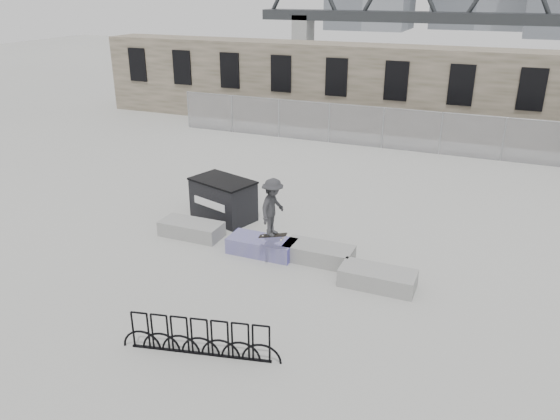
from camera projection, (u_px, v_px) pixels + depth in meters
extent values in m
plane|color=#ACACA7|center=(286.00, 255.00, 16.28)|extent=(120.00, 120.00, 0.00)
cube|color=brown|center=(400.00, 90.00, 29.28)|extent=(36.00, 2.50, 4.50)
cube|color=black|center=(138.00, 65.00, 33.65)|extent=(1.20, 0.12, 2.00)
cube|color=black|center=(182.00, 68.00, 32.51)|extent=(1.20, 0.12, 2.00)
cube|color=black|center=(230.00, 70.00, 31.37)|extent=(1.20, 0.12, 2.00)
cube|color=black|center=(281.00, 74.00, 30.23)|extent=(1.20, 0.12, 2.00)
cube|color=black|center=(336.00, 77.00, 29.09)|extent=(1.20, 0.12, 2.00)
cube|color=black|center=(396.00, 81.00, 27.95)|extent=(1.20, 0.12, 2.00)
cube|color=black|center=(461.00, 85.00, 26.81)|extent=(1.20, 0.12, 2.00)
cube|color=black|center=(532.00, 89.00, 25.67)|extent=(1.20, 0.12, 2.00)
cylinder|color=gray|center=(188.00, 110.00, 30.48)|extent=(0.06, 0.06, 2.00)
cylinder|color=gray|center=(232.00, 114.00, 29.50)|extent=(0.06, 0.06, 2.00)
cylinder|color=gray|center=(279.00, 118.00, 28.52)|extent=(0.06, 0.06, 2.00)
cylinder|color=gray|center=(329.00, 123.00, 27.54)|extent=(0.06, 0.06, 2.00)
cylinder|color=gray|center=(383.00, 128.00, 26.56)|extent=(0.06, 0.06, 2.00)
cylinder|color=gray|center=(441.00, 134.00, 25.58)|extent=(0.06, 0.06, 2.00)
cylinder|color=gray|center=(503.00, 139.00, 24.60)|extent=(0.06, 0.06, 2.00)
cube|color=#99999E|center=(383.00, 128.00, 26.56)|extent=(22.00, 0.02, 2.00)
cylinder|color=gray|center=(384.00, 108.00, 26.18)|extent=(22.00, 0.04, 0.04)
cube|color=#999996|center=(191.00, 229.00, 17.41)|extent=(2.00, 0.90, 0.48)
cube|color=#2D471E|center=(191.00, 224.00, 17.34)|extent=(1.76, 0.66, 0.10)
cube|color=#39339B|center=(262.00, 246.00, 16.27)|extent=(2.00, 0.90, 0.48)
cube|color=#2D471E|center=(262.00, 241.00, 16.20)|extent=(1.76, 0.66, 0.10)
cube|color=#999996|center=(319.00, 253.00, 15.82)|extent=(2.00, 0.90, 0.48)
cube|color=#2D471E|center=(319.00, 248.00, 15.76)|extent=(1.76, 0.66, 0.10)
cube|color=#999996|center=(378.00, 278.00, 14.49)|extent=(2.00, 0.90, 0.48)
cube|color=#2D471E|center=(378.00, 272.00, 14.42)|extent=(1.76, 0.66, 0.10)
cube|color=black|center=(223.00, 200.00, 18.56)|extent=(2.36, 1.82, 1.35)
cube|color=black|center=(223.00, 181.00, 18.30)|extent=(2.43, 1.89, 0.06)
cube|color=white|center=(209.00, 204.00, 18.09)|extent=(1.39, 0.46, 0.26)
cube|color=black|center=(201.00, 353.00, 11.88)|extent=(3.09, 0.73, 0.04)
torus|color=black|center=(141.00, 330.00, 11.94)|extent=(0.88, 0.24, 0.89)
torus|color=black|center=(160.00, 332.00, 11.86)|extent=(0.88, 0.24, 0.89)
torus|color=black|center=(180.00, 335.00, 11.79)|extent=(0.88, 0.24, 0.89)
torus|color=black|center=(200.00, 337.00, 11.71)|extent=(0.88, 0.24, 0.89)
torus|color=black|center=(220.00, 339.00, 11.64)|extent=(0.88, 0.24, 0.89)
torus|color=black|center=(240.00, 341.00, 11.56)|extent=(0.88, 0.24, 0.89)
torus|color=black|center=(261.00, 344.00, 11.49)|extent=(0.88, 0.24, 0.89)
cube|color=gray|center=(303.00, 31.00, 69.55)|extent=(2.00, 3.00, 4.00)
imported|color=#2D2D30|center=(273.00, 207.00, 14.98)|extent=(0.69, 1.11, 1.65)
cube|color=black|center=(273.00, 235.00, 15.31)|extent=(0.81, 0.31, 0.18)
cylinder|color=beige|center=(263.00, 236.00, 15.37)|extent=(0.06, 0.03, 0.06)
cylinder|color=beige|center=(265.00, 234.00, 15.49)|extent=(0.06, 0.03, 0.06)
cylinder|color=beige|center=(281.00, 240.00, 15.17)|extent=(0.06, 0.03, 0.06)
cylinder|color=beige|center=(283.00, 238.00, 15.29)|extent=(0.06, 0.03, 0.06)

